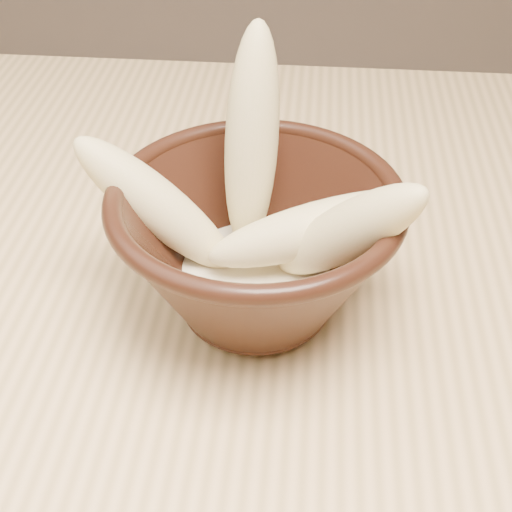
{
  "coord_description": "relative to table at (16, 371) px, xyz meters",
  "views": [
    {
      "loc": [
        0.22,
        -0.35,
        1.09
      ],
      "look_at": [
        0.19,
        0.0,
        0.8
      ],
      "focal_mm": 50.0,
      "sensor_mm": 36.0,
      "label": 1
    }
  ],
  "objects": [
    {
      "name": "banana_across",
      "position": [
        0.23,
        0.01,
        0.15
      ],
      "size": [
        0.15,
        0.07,
        0.07
      ],
      "primitive_type": "ellipsoid",
      "rotation": [
        1.34,
        0.0,
        1.8
      ],
      "color": "#CBC178",
      "rests_on": "bowl"
    },
    {
      "name": "banana_upright",
      "position": [
        0.18,
        0.04,
        0.19
      ],
      "size": [
        0.04,
        0.08,
        0.15
      ],
      "primitive_type": "ellipsoid",
      "rotation": [
        0.26,
        0.0,
        3.0
      ],
      "color": "#CBC178",
      "rests_on": "bowl"
    },
    {
      "name": "bowl",
      "position": [
        0.19,
        0.0,
        0.14
      ],
      "size": [
        0.19,
        0.19,
        0.1
      ],
      "rotation": [
        0.0,
        0.0,
        0.36
      ],
      "color": "black",
      "rests_on": "table"
    },
    {
      "name": "banana_right",
      "position": [
        0.24,
        -0.01,
        0.16
      ],
      "size": [
        0.12,
        0.08,
        0.12
      ],
      "primitive_type": "ellipsoid",
      "rotation": [
        0.76,
        0.0,
        1.07
      ],
      "color": "#CBC178",
      "rests_on": "bowl"
    },
    {
      "name": "table",
      "position": [
        0.0,
        0.0,
        0.0
      ],
      "size": [
        1.2,
        0.8,
        0.75
      ],
      "color": "#DEB57A",
      "rests_on": "ground"
    },
    {
      "name": "milk_puddle",
      "position": [
        0.19,
        0.0,
        0.11
      ],
      "size": [
        0.1,
        0.1,
        0.01
      ],
      "primitive_type": "cylinder",
      "color": "beige",
      "rests_on": "bowl"
    },
    {
      "name": "banana_left",
      "position": [
        0.12,
        0.01,
        0.16
      ],
      "size": [
        0.12,
        0.05,
        0.11
      ],
      "primitive_type": "ellipsoid",
      "rotation": [
        0.86,
        0.0,
        -1.71
      ],
      "color": "#CBC178",
      "rests_on": "bowl"
    }
  ]
}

